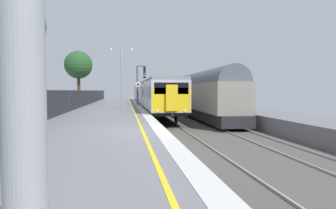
% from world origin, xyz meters
% --- Properties ---
extents(ground, '(17.40, 110.00, 1.21)m').
position_xyz_m(ground, '(2.64, 0.00, -0.61)').
color(ground, slate).
extents(commuter_train_at_platform, '(2.83, 39.24, 3.81)m').
position_xyz_m(commuter_train_at_platform, '(2.10, 26.93, 1.27)').
color(commuter_train_at_platform, '#B7B7BC').
rests_on(commuter_train_at_platform, ground).
extents(freight_train_adjacent_track, '(2.60, 43.59, 4.38)m').
position_xyz_m(freight_train_adjacent_track, '(6.10, 27.18, 1.39)').
color(freight_train_adjacent_track, '#232326').
rests_on(freight_train_adjacent_track, ground).
extents(signal_gantry, '(1.10, 0.24, 4.60)m').
position_xyz_m(signal_gantry, '(0.64, 22.03, 2.89)').
color(signal_gantry, '#47474C').
rests_on(signal_gantry, ground).
extents(speed_limit_sign, '(0.59, 0.08, 2.59)m').
position_xyz_m(speed_limit_sign, '(0.25, 17.54, 1.66)').
color(speed_limit_sign, '#59595B').
rests_on(speed_limit_sign, ground).
extents(platform_lamp_mid, '(2.00, 0.20, 5.52)m').
position_xyz_m(platform_lamp_mid, '(-1.37, 14.16, 3.27)').
color(platform_lamp_mid, '#93999E').
rests_on(platform_lamp_mid, ground).
extents(platform_back_fence, '(0.07, 99.00, 1.69)m').
position_xyz_m(platform_back_fence, '(-5.45, 0.00, 0.89)').
color(platform_back_fence, '#282B2D').
rests_on(platform_back_fence, ground).
extents(background_tree_left, '(4.10, 4.10, 7.06)m').
position_xyz_m(background_tree_left, '(-7.08, 3.49, 4.91)').
color(background_tree_left, '#473323').
rests_on(background_tree_left, ground).
extents(background_tree_centre, '(3.85, 3.85, 7.19)m').
position_xyz_m(background_tree_centre, '(-7.49, 30.01, 5.10)').
color(background_tree_centre, '#473323').
rests_on(background_tree_centre, ground).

